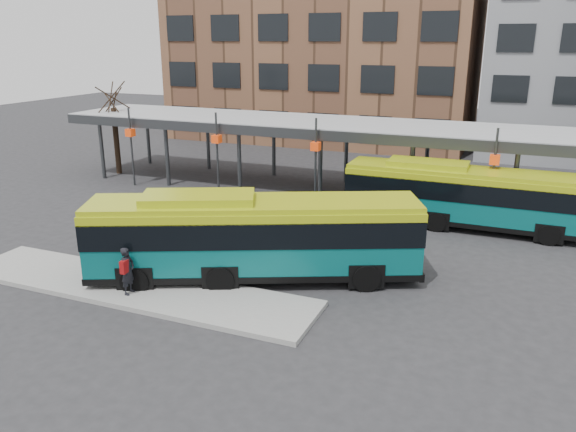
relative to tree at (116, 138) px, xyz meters
The scene contains 8 objects.
ground 21.77m from the tree, 33.69° to the right, with size 120.00×120.00×0.00m, color #28282B.
boarding_island 19.67m from the tree, 50.19° to the right, with size 14.00×3.00×0.18m, color gray.
canopy 18.03m from the tree, ahead, with size 40.00×6.53×4.80m.
tree is the anchor object (origin of this frame).
building_brick 23.18m from the tree, 68.20° to the left, with size 26.00×14.00×22.00m, color brown.
bus_front 20.37m from the tree, 37.53° to the right, with size 12.23×7.39×3.37m.
bus_rear 23.06m from the tree, ahead, with size 11.36×2.60×3.13m.
pedestrian 20.24m from the tree, 50.59° to the right, with size 0.46×0.67×1.71m.
Camera 1 is at (6.87, -18.18, 8.77)m, focal length 35.00 mm.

